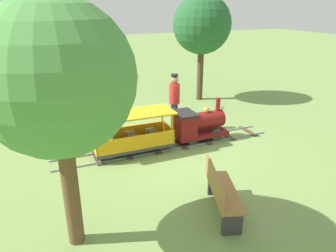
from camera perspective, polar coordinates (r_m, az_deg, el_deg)
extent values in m
plane|color=#75934C|center=(8.14, -0.48, -3.68)|extent=(60.00, 60.00, 0.00)
cube|color=gray|center=(8.37, -0.85, -2.82)|extent=(0.03, 5.70, 0.04)
cube|color=gray|center=(7.94, 0.57, -4.21)|extent=(0.03, 5.70, 0.04)
cube|color=#4C3828|center=(7.64, -17.77, -6.44)|extent=(0.75, 0.14, 0.03)
cube|color=#4C3828|center=(7.71, -12.51, -5.63)|extent=(0.75, 0.14, 0.03)
cube|color=#4C3828|center=(7.84, -7.40, -4.79)|extent=(0.75, 0.14, 0.03)
cube|color=#4C3828|center=(8.04, -2.51, -3.95)|extent=(0.75, 0.14, 0.03)
cube|color=#4C3828|center=(8.29, 2.11, -3.12)|extent=(0.75, 0.14, 0.03)
cube|color=#4C3828|center=(8.59, 6.42, -2.34)|extent=(0.75, 0.14, 0.03)
cube|color=#4C3828|center=(8.94, 10.41, -1.60)|extent=(0.75, 0.14, 0.03)
cube|color=#4C3828|center=(9.33, 14.08, -0.91)|extent=(0.75, 0.14, 0.03)
cube|color=maroon|center=(8.46, 5.77, -1.26)|extent=(0.63, 1.40, 0.10)
cylinder|color=maroon|center=(8.43, 7.05, 1.15)|extent=(0.44, 0.85, 0.44)
cylinder|color=#B7932D|center=(8.64, 9.50, 1.52)|extent=(0.37, 0.02, 0.37)
cylinder|color=maroon|center=(8.45, 8.92, 3.88)|extent=(0.12, 0.12, 0.33)
sphere|color=#B7932D|center=(8.32, 6.84, 2.85)|extent=(0.16, 0.16, 0.16)
cube|color=maroon|center=(8.14, 2.92, 0.35)|extent=(0.63, 0.45, 0.55)
cube|color=black|center=(8.04, 2.95, 2.32)|extent=(0.71, 0.53, 0.04)
sphere|color=#F2EAB2|center=(8.57, 9.77, 3.19)|extent=(0.10, 0.10, 0.10)
cylinder|color=#2D2D2D|center=(8.83, 6.97, -0.38)|extent=(0.05, 0.32, 0.32)
cylinder|color=#2D2D2D|center=(8.43, 8.69, -1.57)|extent=(0.05, 0.32, 0.32)
cylinder|color=#2D2D2D|center=(8.52, 2.88, -1.07)|extent=(0.05, 0.32, 0.32)
cylinder|color=#2D2D2D|center=(8.10, 4.46, -2.34)|extent=(0.05, 0.32, 0.32)
cube|color=#3F3F3F|center=(7.81, -6.26, -3.50)|extent=(0.71, 1.90, 0.08)
cube|color=orange|center=(8.02, -7.04, -1.17)|extent=(0.04, 1.90, 0.35)
cube|color=orange|center=(7.43, -5.56, -3.00)|extent=(0.04, 1.90, 0.35)
cube|color=orange|center=(8.01, 0.03, -1.03)|extent=(0.71, 0.04, 0.35)
cube|color=orange|center=(7.54, -13.10, -3.10)|extent=(0.71, 0.04, 0.35)
cylinder|color=orange|center=(8.21, -1.06, 1.03)|extent=(0.04, 0.04, 0.75)
cylinder|color=orange|center=(7.65, 0.79, -0.53)|extent=(0.04, 0.04, 0.75)
cylinder|color=orange|center=(7.76, -13.46, -0.80)|extent=(0.04, 0.04, 0.75)
cylinder|color=orange|center=(7.17, -12.50, -2.61)|extent=(0.04, 0.04, 0.75)
cube|color=orange|center=(7.51, -6.51, 2.13)|extent=(0.81, 2.00, 0.04)
cube|color=brown|center=(7.63, -10.14, -3.03)|extent=(0.55, 0.20, 0.24)
cube|color=brown|center=(7.75, -6.31, -2.42)|extent=(0.55, 0.20, 0.24)
cube|color=brown|center=(7.90, -2.61, -1.82)|extent=(0.55, 0.20, 0.24)
cylinder|color=#262626|center=(8.23, -2.37, -2.19)|extent=(0.04, 0.24, 0.24)
cylinder|color=#262626|center=(7.80, -1.02, -3.58)|extent=(0.04, 0.24, 0.24)
cylinder|color=#262626|center=(7.91, -11.43, -3.65)|extent=(0.04, 0.24, 0.24)
cylinder|color=#262626|center=(7.45, -10.57, -5.20)|extent=(0.04, 0.24, 0.24)
cylinder|color=#282D47|center=(9.14, 0.89, 1.87)|extent=(0.12, 0.12, 0.80)
cylinder|color=#282D47|center=(8.99, 1.35, 1.52)|extent=(0.12, 0.12, 0.80)
cylinder|color=#B22828|center=(8.86, 1.15, 5.81)|extent=(0.30, 0.30, 0.55)
sphere|color=#936B4C|center=(8.77, 1.17, 8.24)|extent=(0.22, 0.22, 0.22)
cylinder|color=black|center=(8.74, 1.18, 9.07)|extent=(0.20, 0.20, 0.06)
cube|color=olive|center=(5.63, 10.03, -11.44)|extent=(1.36, 0.80, 0.06)
cube|color=olive|center=(5.49, 8.31, -9.82)|extent=(1.24, 0.46, 0.40)
cube|color=#333333|center=(6.21, 8.64, -10.27)|extent=(0.18, 0.33, 0.42)
cube|color=#333333|center=(5.30, 11.39, -16.64)|extent=(0.18, 0.33, 0.42)
cylinder|color=#4C3823|center=(11.97, 5.76, 9.40)|extent=(0.23, 0.23, 2.00)
sphere|color=#235B2D|center=(11.75, 6.08, 17.63)|extent=(2.06, 2.06, 2.06)
cylinder|color=brown|center=(4.89, -16.99, -10.81)|extent=(0.24, 0.24, 1.82)
sphere|color=#4C8E42|center=(4.29, -19.32, 8.03)|extent=(2.05, 2.05, 2.05)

